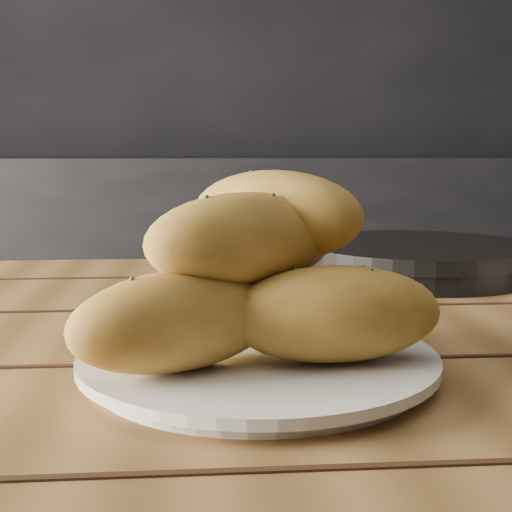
{
  "coord_description": "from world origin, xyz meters",
  "views": [
    {
      "loc": [
        0.0,
        -0.49,
        0.92
      ],
      "look_at": [
        0.05,
        0.05,
        0.84
      ],
      "focal_mm": 50.0,
      "sensor_mm": 36.0,
      "label": 1
    }
  ],
  "objects_px": {
    "table": "(281,425)",
    "skillet": "(417,258)",
    "plate": "(258,363)",
    "bread_rolls": "(256,276)"
  },
  "relations": [
    {
      "from": "table",
      "to": "plate",
      "type": "xyz_separation_m",
      "value": [
        -0.03,
        -0.13,
        0.1
      ]
    },
    {
      "from": "table",
      "to": "skillet",
      "type": "height_order",
      "value": "skillet"
    },
    {
      "from": "table",
      "to": "skillet",
      "type": "bearing_deg",
      "value": 52.49
    },
    {
      "from": "plate",
      "to": "skillet",
      "type": "height_order",
      "value": "skillet"
    },
    {
      "from": "table",
      "to": "plate",
      "type": "relative_size",
      "value": 5.38
    },
    {
      "from": "table",
      "to": "bread_rolls",
      "type": "height_order",
      "value": "bread_rolls"
    },
    {
      "from": "plate",
      "to": "bread_rolls",
      "type": "bearing_deg",
      "value": 117.07
    },
    {
      "from": "plate",
      "to": "skillet",
      "type": "xyz_separation_m",
      "value": [
        0.26,
        0.42,
        0.01
      ]
    },
    {
      "from": "skillet",
      "to": "table",
      "type": "bearing_deg",
      "value": -127.51
    },
    {
      "from": "skillet",
      "to": "plate",
      "type": "bearing_deg",
      "value": -121.17
    }
  ]
}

